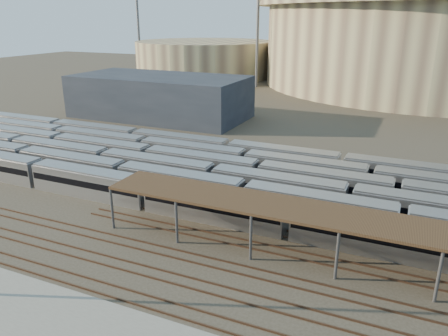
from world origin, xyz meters
TOP-DOWN VIEW (x-y plane):
  - ground at (0.00, 0.00)m, footprint 420.00×420.00m
  - apron at (-5.00, -15.00)m, footprint 50.00×9.00m
  - subway_trains at (-1.48, 18.50)m, footprint 123.67×23.90m
  - inspection_shed at (22.00, 4.00)m, footprint 60.30×6.00m
  - empty_tracks at (0.00, -5.00)m, footprint 170.00×9.62m
  - stadium at (25.00, 140.00)m, footprint 124.00×124.00m
  - secondary_arena at (-60.00, 130.00)m, footprint 56.00×56.00m
  - service_building at (-35.00, 55.00)m, footprint 42.00×20.00m
  - floodlight_0 at (-30.00, 110.00)m, footprint 4.00×1.00m
  - floodlight_1 at (-85.00, 120.00)m, footprint 4.00×1.00m
  - floodlight_3 at (-10.00, 160.00)m, footprint 4.00×1.00m

SIDE VIEW (x-z plane):
  - ground at x=0.00m, z-range 0.00..0.00m
  - empty_tracks at x=0.00m, z-range 0.00..0.18m
  - apron at x=-5.00m, z-range 0.00..0.20m
  - subway_trains at x=-1.48m, z-range 0.00..3.60m
  - inspection_shed at x=22.00m, z-range 2.33..7.63m
  - service_building at x=-35.00m, z-range 0.00..10.00m
  - secondary_arena at x=-60.00m, z-range 0.00..14.00m
  - stadium at x=25.00m, z-range 0.22..32.72m
  - floodlight_0 at x=-30.00m, z-range 1.45..39.85m
  - floodlight_1 at x=-85.00m, z-range 1.45..39.85m
  - floodlight_3 at x=-10.00m, z-range 1.45..39.85m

